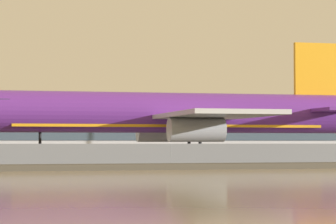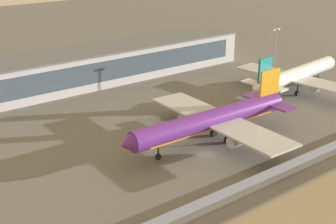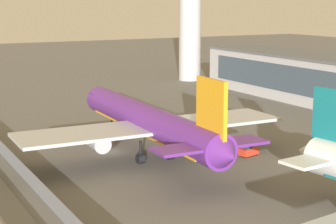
# 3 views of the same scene
# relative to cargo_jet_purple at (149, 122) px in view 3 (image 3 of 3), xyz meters

# --- Properties ---
(ground_plane) EXTENTS (500.00, 500.00, 0.00)m
(ground_plane) POSITION_rel_cargo_jet_purple_xyz_m (-5.84, -4.14, -5.66)
(ground_plane) COLOR #66635E
(perimeter_fence) EXTENTS (280.00, 0.10, 2.22)m
(perimeter_fence) POSITION_rel_cargo_jet_purple_xyz_m (-5.84, -20.14, -4.55)
(perimeter_fence) COLOR slate
(perimeter_fence) RESTS_ON ground
(cargo_jet_purple) EXTENTS (49.43, 42.06, 14.82)m
(cargo_jet_purple) POSITION_rel_cargo_jet_purple_xyz_m (0.00, 0.00, 0.00)
(cargo_jet_purple) COLOR #602889
(cargo_jet_purple) RESTS_ON ground
(baggage_tug) EXTENTS (2.24, 3.46, 1.80)m
(baggage_tug) POSITION_rel_cargo_jet_purple_xyz_m (6.74, 14.26, -4.85)
(baggage_tug) COLOR red
(baggage_tug) RESTS_ON ground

